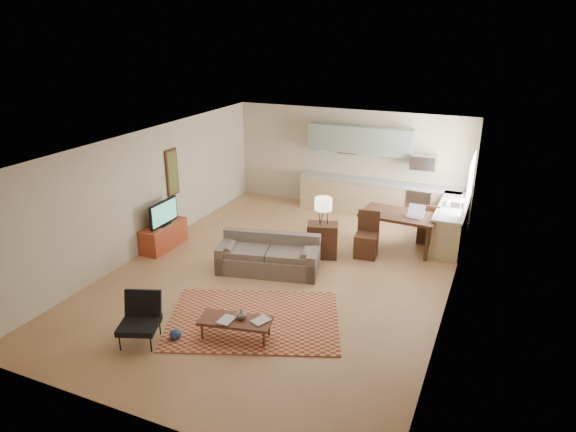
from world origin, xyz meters
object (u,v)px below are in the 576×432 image
at_px(tv_credenza, 164,236).
at_px(dining_table, 398,231).
at_px(coffee_table, 236,329).
at_px(console_table, 322,240).
at_px(sofa, 268,255).
at_px(armchair, 139,321).

height_order(tv_credenza, dining_table, dining_table).
bearing_deg(tv_credenza, coffee_table, -37.80).
bearing_deg(console_table, tv_credenza, 178.78).
bearing_deg(sofa, coffee_table, -89.53).
relative_size(sofa, tv_credenza, 1.76).
distance_m(console_table, dining_table, 1.79).
xyz_separation_m(tv_credenza, console_table, (3.46, 0.99, 0.10)).
xyz_separation_m(coffee_table, console_table, (0.20, 3.52, 0.20)).
xyz_separation_m(tv_credenza, dining_table, (4.89, 2.07, 0.14)).
xyz_separation_m(sofa, armchair, (-0.78, -3.10, 0.02)).
bearing_deg(armchair, dining_table, 40.06).
distance_m(coffee_table, console_table, 3.53).
bearing_deg(tv_credenza, console_table, 15.93).
bearing_deg(dining_table, armchair, -115.29).
relative_size(tv_credenza, dining_table, 0.73).
xyz_separation_m(sofa, console_table, (0.77, 1.12, 0.01)).
distance_m(armchair, tv_credenza, 3.76).
xyz_separation_m(sofa, dining_table, (2.19, 2.21, 0.05)).
height_order(sofa, coffee_table, sofa).
bearing_deg(tv_credenza, armchair, -59.37).
height_order(sofa, console_table, console_table).
relative_size(armchair, console_table, 1.03).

